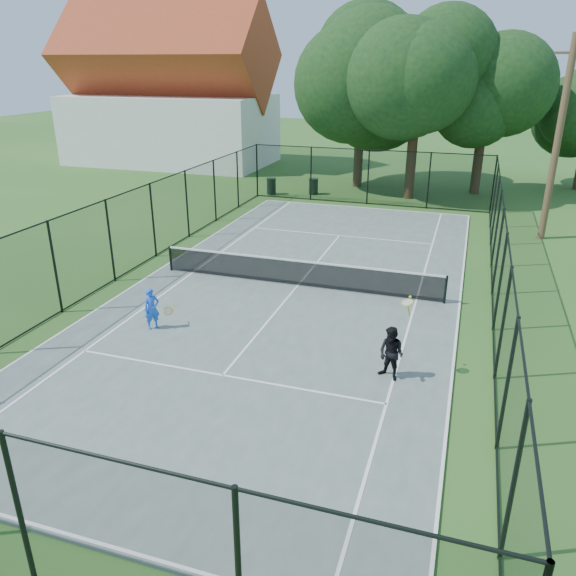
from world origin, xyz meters
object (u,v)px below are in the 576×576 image
(tennis_net, at_px, (298,272))
(player_black, at_px, (391,353))
(trash_bin_right, at_px, (313,186))
(player_blue, at_px, (152,309))
(utility_pole, at_px, (558,140))
(trash_bin_left, at_px, (271,186))

(tennis_net, xyz_separation_m, player_black, (4.00, -5.23, 0.18))
(trash_bin_right, distance_m, player_blue, 19.04)
(utility_pole, xyz_separation_m, player_black, (-4.65, -14.23, -3.53))
(trash_bin_left, relative_size, player_blue, 0.77)
(trash_bin_right, height_order, utility_pole, utility_pole)
(trash_bin_right, height_order, player_black, player_black)
(player_black, bearing_deg, trash_bin_left, 117.58)
(trash_bin_left, distance_m, player_blue, 18.46)
(trash_bin_left, bearing_deg, trash_bin_right, 18.50)
(trash_bin_left, xyz_separation_m, utility_pole, (14.53, -4.69, 3.81))
(tennis_net, xyz_separation_m, utility_pole, (8.65, 9.00, 3.71))
(player_blue, bearing_deg, trash_bin_left, 98.78)
(trash_bin_right, relative_size, player_blue, 0.75)
(utility_pole, relative_size, player_blue, 6.79)
(tennis_net, bearing_deg, trash_bin_left, 113.24)
(tennis_net, distance_m, trash_bin_left, 14.90)
(trash_bin_right, xyz_separation_m, player_black, (7.50, -19.71, 0.29))
(tennis_net, bearing_deg, utility_pole, 46.14)
(trash_bin_left, bearing_deg, utility_pole, -17.88)
(trash_bin_left, bearing_deg, player_black, -62.42)
(trash_bin_right, bearing_deg, trash_bin_left, -161.50)
(player_blue, xyz_separation_m, player_black, (7.06, -0.68, 0.08))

